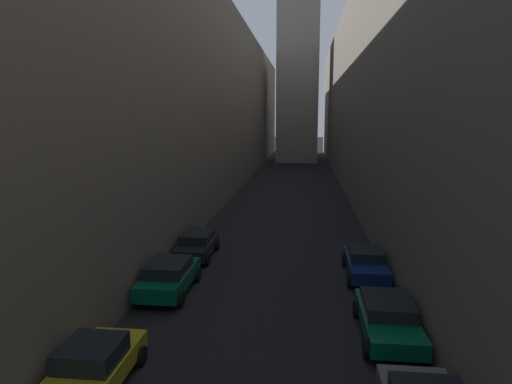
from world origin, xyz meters
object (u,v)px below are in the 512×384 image
at_px(parked_car_left_third, 169,276).
at_px(parked_car_left_far, 197,244).
at_px(parked_car_right_third, 388,317).
at_px(parked_car_right_far, 365,262).
at_px(parked_car_left_second, 93,366).

distance_m(parked_car_left_third, parked_car_left_far, 5.16).
height_order(parked_car_right_third, parked_car_right_far, parked_car_right_far).
xyz_separation_m(parked_car_left_third, parked_car_right_far, (8.80, 3.04, -0.06)).
bearing_deg(parked_car_left_far, parked_car_left_second, 180.00).
relative_size(parked_car_left_third, parked_car_right_third, 0.96).
bearing_deg(parked_car_left_third, parked_car_right_far, -70.94).
relative_size(parked_car_left_second, parked_car_left_third, 0.94).
distance_m(parked_car_right_third, parked_car_right_far, 6.04).
relative_size(parked_car_left_third, parked_car_left_far, 1.03).
relative_size(parked_car_right_third, parked_car_right_far, 1.00).
distance_m(parked_car_left_second, parked_car_right_far, 13.43).
distance_m(parked_car_left_second, parked_car_left_third, 7.10).
xyz_separation_m(parked_car_right_third, parked_car_right_far, (0.00, 6.04, -0.00)).
distance_m(parked_car_left_third, parked_car_right_third, 9.30).
bearing_deg(parked_car_left_third, parked_car_right_third, -108.81).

